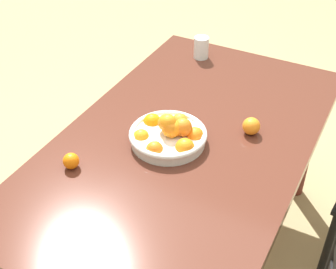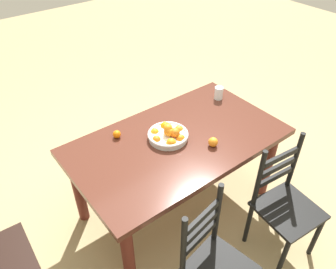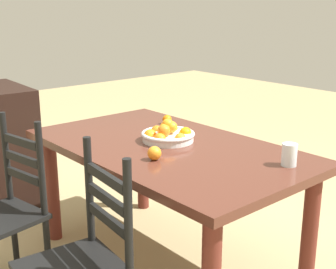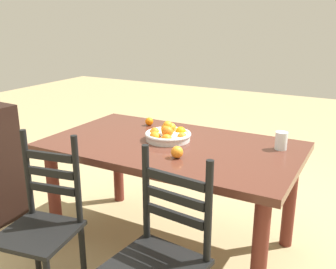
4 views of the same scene
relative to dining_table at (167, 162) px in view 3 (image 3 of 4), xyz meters
name	(u,v)px [view 3 (image 3 of 4)]	position (x,y,z in m)	size (l,w,h in m)	color
ground_plane	(167,262)	(0.00, 0.00, -0.66)	(12.00, 12.00, 0.00)	tan
dining_table	(167,162)	(0.00, 0.00, 0.00)	(1.68, 0.97, 0.76)	#50281E
chair_near_window	(8,213)	(0.37, 0.82, -0.20)	(0.45, 0.45, 0.97)	black
chair_by_cabinet	(82,265)	(-0.37, 0.80, -0.19)	(0.46, 0.46, 0.98)	black
fruit_bowl	(167,134)	(0.06, -0.05, 0.15)	(0.32, 0.32, 0.14)	silver
orange_loose_0	(154,153)	(-0.16, 0.23, 0.14)	(0.07, 0.07, 0.07)	orange
orange_loose_1	(167,120)	(0.36, -0.31, 0.14)	(0.06, 0.06, 0.06)	orange
drinking_glass	(289,155)	(-0.67, -0.23, 0.16)	(0.08, 0.08, 0.11)	silver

